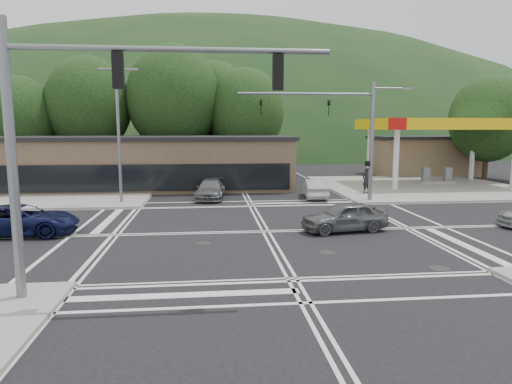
{
  "coord_description": "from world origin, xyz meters",
  "views": [
    {
      "loc": [
        -2.74,
        -21.56,
        5.04
      ],
      "look_at": [
        -0.07,
        3.87,
        1.4
      ],
      "focal_mm": 32.0,
      "sensor_mm": 36.0,
      "label": 1
    }
  ],
  "objects": [
    {
      "name": "hill_north",
      "position": [
        0.0,
        90.0,
        0.0
      ],
      "size": [
        252.0,
        126.0,
        140.0
      ],
      "primitive_type": "ellipsoid",
      "color": "#193819",
      "rests_on": "ground"
    },
    {
      "name": "car_queue_b",
      "position": [
        2.87,
        17.43,
        0.69
      ],
      "size": [
        1.69,
        4.06,
        1.37
      ],
      "primitive_type": "imported",
      "rotation": [
        0.0,
        0.0,
        3.13
      ],
      "color": "#B8B8B3",
      "rests_on": "ground"
    },
    {
      "name": "car_queue_a",
      "position": [
        4.85,
        10.15,
        0.7
      ],
      "size": [
        1.96,
        4.38,
        1.4
      ],
      "primitive_type": "imported",
      "rotation": [
        0.0,
        0.0,
        3.02
      ],
      "color": "#ADAFB5",
      "rests_on": "ground"
    },
    {
      "name": "streetlight_nw",
      "position": [
        -8.44,
        9.0,
        5.05
      ],
      "size": [
        2.5,
        0.25,
        9.0
      ],
      "color": "slate",
      "rests_on": "ground"
    },
    {
      "name": "car_northbound",
      "position": [
        -2.6,
        10.6,
        0.67
      ],
      "size": [
        2.33,
        4.8,
        1.35
      ],
      "primitive_type": "imported",
      "rotation": [
        0.0,
        0.0,
        -0.1
      ],
      "color": "#575A5C",
      "rests_on": "ground"
    },
    {
      "name": "sidewalk_ne",
      "position": [
        15.0,
        15.0,
        0.07
      ],
      "size": [
        16.0,
        16.0,
        0.15
      ],
      "primitive_type": "cube",
      "color": "gray",
      "rests_on": "ground"
    },
    {
      "name": "signal_mast_ne",
      "position": [
        6.95,
        8.2,
        5.07
      ],
      "size": [
        11.65,
        0.3,
        8.0
      ],
      "color": "slate",
      "rests_on": "ground"
    },
    {
      "name": "tree_n_d",
      "position": [
        -20.0,
        23.0,
        5.84
      ],
      "size": [
        6.8,
        6.8,
        9.76
      ],
      "color": "#382619",
      "rests_on": "ground"
    },
    {
      "name": "ground",
      "position": [
        0.0,
        0.0,
        0.0
      ],
      "size": [
        120.0,
        120.0,
        0.0
      ],
      "primitive_type": "plane",
      "color": "black",
      "rests_on": "ground"
    },
    {
      "name": "sidewalk_nw",
      "position": [
        -15.0,
        15.0,
        0.07
      ],
      "size": [
        16.0,
        16.0,
        0.15
      ],
      "primitive_type": "cube",
      "color": "gray",
      "rests_on": "ground"
    },
    {
      "name": "gas_station_canopy",
      "position": [
        16.99,
        15.99,
        5.04
      ],
      "size": [
        12.32,
        8.34,
        5.75
      ],
      "color": "silver",
      "rests_on": "ground"
    },
    {
      "name": "car_blue_west",
      "position": [
        -11.54,
        0.5,
        0.72
      ],
      "size": [
        5.17,
        2.39,
        1.43
      ],
      "primitive_type": "imported",
      "rotation": [
        0.0,
        0.0,
        1.57
      ],
      "color": "#0D1139",
      "rests_on": "ground"
    },
    {
      "name": "tree_ne",
      "position": [
        24.0,
        20.0,
        5.84
      ],
      "size": [
        7.2,
        7.2,
        9.99
      ],
      "color": "#382619",
      "rests_on": "ground"
    },
    {
      "name": "tree_n_c",
      "position": [
        1.0,
        24.0,
        6.49
      ],
      "size": [
        7.6,
        7.6,
        10.87
      ],
      "color": "#382619",
      "rests_on": "ground"
    },
    {
      "name": "commercial_row",
      "position": [
        -8.0,
        17.0,
        2.0
      ],
      "size": [
        24.0,
        8.0,
        4.0
      ],
      "primitive_type": "cube",
      "color": "brown",
      "rests_on": "ground"
    },
    {
      "name": "signal_mast_sw",
      "position": [
        -6.39,
        -8.2,
        5.12
      ],
      "size": [
        9.14,
        0.28,
        8.0
      ],
      "color": "slate",
      "rests_on": "ground"
    },
    {
      "name": "tree_n_e",
      "position": [
        -2.0,
        28.0,
        7.14
      ],
      "size": [
        8.4,
        8.4,
        11.98
      ],
      "color": "#382619",
      "rests_on": "ground"
    },
    {
      "name": "pedestrian",
      "position": [
        8.98,
        11.2,
        1.1
      ],
      "size": [
        0.82,
        0.7,
        1.9
      ],
      "primitive_type": "imported",
      "rotation": [
        0.0,
        0.0,
        3.58
      ],
      "color": "black",
      "rests_on": "sidewalk_ne"
    },
    {
      "name": "car_grey_center",
      "position": [
        3.84,
        -0.3,
        0.72
      ],
      "size": [
        4.45,
        2.37,
        1.44
      ],
      "primitive_type": "imported",
      "rotation": [
        0.0,
        0.0,
        -1.41
      ],
      "color": "#57595B",
      "rests_on": "ground"
    },
    {
      "name": "tree_n_a",
      "position": [
        -14.0,
        24.0,
        7.14
      ],
      "size": [
        8.0,
        8.0,
        11.75
      ],
      "color": "#382619",
      "rests_on": "ground"
    },
    {
      "name": "convenience_store",
      "position": [
        20.0,
        25.0,
        1.9
      ],
      "size": [
        10.0,
        6.0,
        3.8
      ],
      "primitive_type": "cube",
      "color": "#846B4F",
      "rests_on": "ground"
    },
    {
      "name": "tree_n_b",
      "position": [
        -6.0,
        24.0,
        7.79
      ],
      "size": [
        9.0,
        9.0,
        12.98
      ],
      "color": "#382619",
      "rests_on": "ground"
    }
  ]
}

